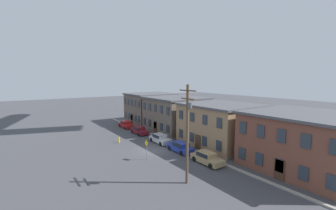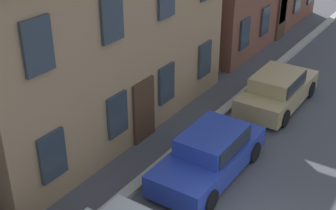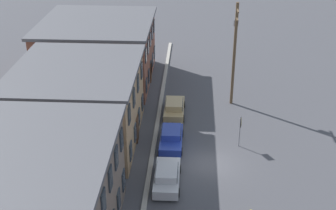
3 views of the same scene
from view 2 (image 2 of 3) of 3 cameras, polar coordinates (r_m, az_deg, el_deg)
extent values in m
cube|color=#9E998E|center=(13.59, -5.92, -11.40)|extent=(56.00, 0.36, 0.16)
cube|color=#9E7A56|center=(18.14, -15.62, 9.00)|extent=(11.05, 9.49, 6.24)
cube|color=#2D3842|center=(13.01, -13.88, -6.06)|extent=(0.90, 0.10, 1.40)
cube|color=#2D3842|center=(11.62, -15.60, 6.89)|extent=(0.90, 0.10, 1.40)
cube|color=#2D3842|center=(14.69, -6.17, -1.20)|extent=(0.90, 0.10, 1.40)
cube|color=#2D3842|center=(13.48, -6.84, 10.52)|extent=(0.90, 0.10, 1.40)
cube|color=#2D3842|center=(16.66, -0.18, 2.61)|extent=(0.90, 0.10, 1.40)
cube|color=#2D3842|center=(18.83, 4.51, 5.56)|extent=(0.90, 0.10, 1.40)
cube|color=#472D1E|center=(15.86, -2.95, -0.66)|extent=(1.10, 0.10, 2.20)
cube|color=#2D3842|center=(21.96, 9.35, 8.58)|extent=(0.90, 0.10, 1.40)
cube|color=#2D3842|center=(24.01, 11.76, 10.02)|extent=(0.90, 0.10, 1.40)
cube|color=#2D3842|center=(26.12, 13.80, 11.21)|extent=(0.90, 0.10, 1.40)
cube|color=#2D3842|center=(28.26, 15.54, 12.22)|extent=(0.90, 0.10, 1.40)
cube|color=#472D1E|center=(26.25, 13.68, 10.21)|extent=(1.10, 0.10, 2.20)
cube|color=#233899|center=(14.38, 4.97, -6.65)|extent=(4.40, 1.80, 0.70)
cube|color=#233899|center=(14.19, 5.47, -4.18)|extent=(2.20, 1.51, 0.55)
cube|color=#1E232D|center=(14.19, 5.47, -4.18)|extent=(2.02, 1.58, 0.48)
cylinder|color=black|center=(13.15, 5.10, -11.49)|extent=(0.66, 0.22, 0.66)
cylinder|color=black|center=(13.84, -1.14, -9.08)|extent=(0.66, 0.22, 0.66)
cylinder|color=black|center=(15.30, 10.39, -5.62)|extent=(0.66, 0.22, 0.66)
cylinder|color=black|center=(15.90, 4.81, -3.84)|extent=(0.66, 0.22, 0.66)
cube|color=tan|center=(18.84, 13.21, 1.46)|extent=(4.40, 1.80, 0.70)
cube|color=tan|center=(18.41, 13.19, 2.98)|extent=(2.20, 1.51, 0.55)
cube|color=#1E232D|center=(18.41, 13.19, 2.98)|extent=(2.02, 1.58, 0.48)
cylinder|color=black|center=(20.43, 12.45, 3.03)|extent=(0.66, 0.22, 0.66)
cylinder|color=black|center=(19.96, 16.95, 1.86)|extent=(0.66, 0.22, 0.66)
cylinder|color=black|center=(17.99, 8.94, -0.12)|extent=(0.66, 0.22, 0.66)
cylinder|color=black|center=(17.47, 13.97, -1.55)|extent=(0.66, 0.22, 0.66)
camera|label=1|loc=(38.21, 59.16, 18.23)|focal=24.00mm
camera|label=3|loc=(25.85, -142.26, 6.14)|focal=50.00mm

